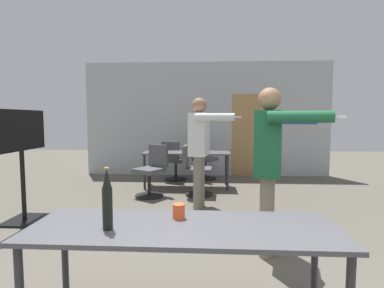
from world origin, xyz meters
name	(u,v)px	position (x,y,z in m)	size (l,w,h in m)	color
back_wall	(207,120)	(0.03, 6.13, 1.42)	(6.16, 0.12, 2.86)	#B2B5B7
conference_table_near	(184,236)	(-0.10, 0.40, 0.68)	(2.02, 0.67, 0.75)	#4C4C51
conference_table_far	(187,156)	(-0.40, 4.72, 0.67)	(1.80, 0.64, 0.75)	#4C4C51
tv_screen	(21,153)	(-2.53, 2.48, 0.98)	(0.44, 1.11, 1.57)	black
person_near_casual	(200,143)	(-0.08, 3.27, 1.06)	(0.79, 0.79, 1.77)	slate
person_center_tall	(270,148)	(0.93, 2.75, 1.04)	(0.78, 0.77, 1.73)	slate
person_far_watching	(270,155)	(0.70, 1.66, 1.06)	(0.77, 0.81, 1.77)	slate
office_chair_side_rolled	(174,162)	(-0.74, 5.40, 0.43)	(0.61, 0.65, 0.93)	black
office_chair_far_left	(152,172)	(-1.00, 3.97, 0.45)	(0.66, 0.68, 0.95)	black
office_chair_near_pushed	(195,172)	(-0.19, 4.07, 0.45)	(0.56, 0.52, 0.94)	black
office_chair_far_right	(203,161)	(-0.07, 5.52, 0.45)	(0.67, 0.69, 0.95)	black
beer_bottle	(107,200)	(-0.57, 0.31, 0.93)	(0.06, 0.06, 0.40)	black
drink_cup	(179,211)	(-0.14, 0.55, 0.80)	(0.09, 0.09, 0.10)	#E05123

